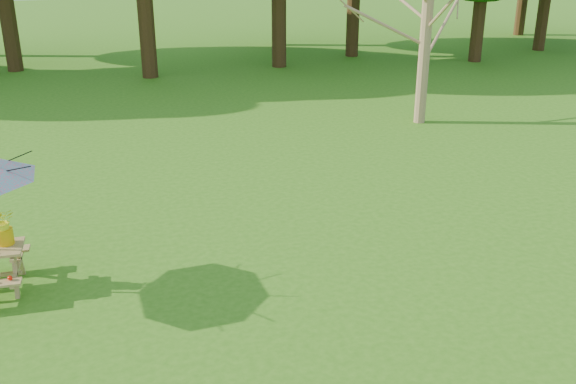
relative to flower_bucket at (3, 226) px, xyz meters
name	(u,v)px	position (x,y,z in m)	size (l,w,h in m)	color
flower_bucket	(3,226)	(0.00, 0.00, 0.00)	(0.41, 0.39, 0.56)	#EFAD0C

